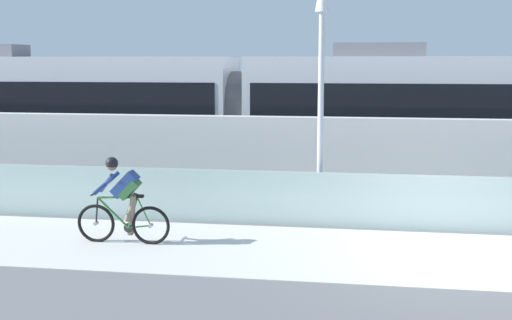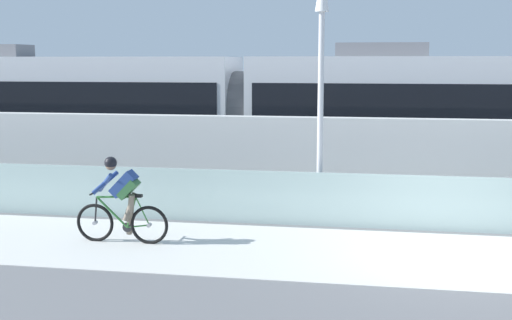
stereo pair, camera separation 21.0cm
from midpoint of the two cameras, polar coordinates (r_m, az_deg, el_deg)
ground_plane at (r=11.56m, az=17.46°, el=-8.38°), size 200.00×200.00×0.00m
bike_path_deck at (r=11.56m, az=17.46°, el=-8.35°), size 32.00×3.20×0.01m
glass_parapet at (r=13.20m, az=16.51°, el=-3.74°), size 32.00×0.05×1.11m
concrete_barrier_wall at (r=14.87m, az=15.78°, el=-0.44°), size 32.00×0.36×2.07m
tram_rail_near at (r=17.48m, az=14.80°, el=-2.49°), size 32.00×0.08×0.01m
tram_rail_far at (r=18.89m, az=14.42°, el=-1.66°), size 32.00×0.08×0.01m
tram at (r=18.16m, az=-0.85°, el=4.23°), size 22.56×2.54×3.81m
cyclist_on_bike at (r=12.02m, az=-11.34°, el=-3.63°), size 1.77×0.58×1.61m
lamp_post_antenna at (r=13.13m, az=6.26°, el=8.56°), size 0.28×0.28×5.20m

